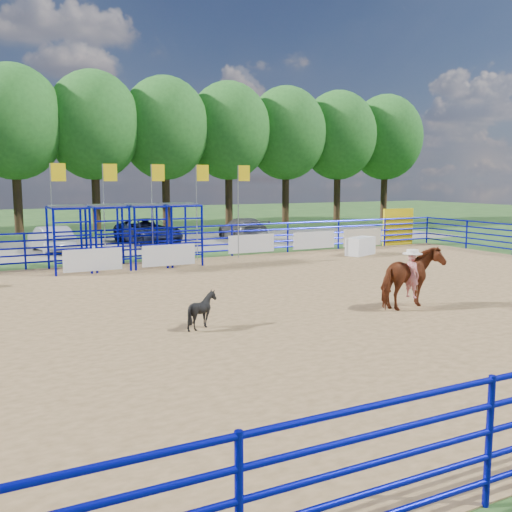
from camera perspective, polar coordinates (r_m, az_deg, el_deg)
name	(u,v)px	position (r m, az deg, el deg)	size (l,w,h in m)	color
ground	(280,304)	(16.55, 2.46, -4.82)	(120.00, 120.00, 0.00)	#365D25
arena_dirt	(280,304)	(16.55, 2.46, -4.78)	(30.00, 20.00, 0.02)	#A38051
gravel_strip	(131,244)	(32.28, -12.44, 1.15)	(40.00, 10.00, 0.01)	gray
announcer_table	(360,246)	(27.41, 10.40, 0.98)	(1.58, 0.74, 0.84)	silver
horse_and_rider	(412,276)	(16.32, 15.30, -1.98)	(2.15, 1.31, 2.27)	maroon
calf	(202,310)	(13.81, -5.38, -5.40)	(0.71, 0.80, 0.89)	black
car_b	(51,239)	(30.04, -19.83, 1.63)	(1.35, 3.88, 1.28)	#9B9EA4
car_c	(148,231)	(32.37, -10.73, 2.46)	(2.31, 5.00, 1.39)	black
car_d	(243,229)	(33.43, -1.32, 2.71)	(1.88, 4.62, 1.34)	#535355
perimeter_fence	(281,278)	(16.41, 2.47, -2.26)	(30.10, 20.10, 1.50)	#070B9F
chute_assembly	(135,236)	(23.82, -12.05, 1.92)	(19.32, 2.41, 4.20)	#070B9F
treeline	(93,120)	(41.06, -15.97, 12.93)	(56.40, 6.40, 11.24)	#3F2B19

